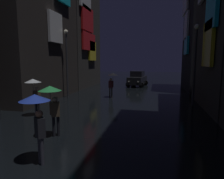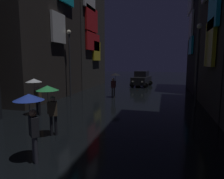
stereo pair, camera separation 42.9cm
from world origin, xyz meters
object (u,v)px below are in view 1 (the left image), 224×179
object	(u,v)px
pedestrian_midstreet_centre_blue	(36,110)
pedestrian_foreground_left_green	(52,97)
streetlamp_right_far	(195,56)
car_distant	(137,79)
pedestrian_midstreet_left_black	(112,78)
streetlamp_left_far	(67,56)
pedestrian_far_right_clear	(34,87)

from	to	relation	value
pedestrian_midstreet_centre_blue	pedestrian_foreground_left_green	xyz separation A→B (m)	(-0.65, 2.04, 0.00)
streetlamp_right_far	car_distant	bearing A→B (deg)	115.16
pedestrian_midstreet_centre_blue	car_distant	distance (m)	20.01
streetlamp_right_far	pedestrian_midstreet_left_black	bearing A→B (deg)	163.42
pedestrian_midstreet_centre_blue	car_distant	xyz separation A→B (m)	(1.05, 19.97, -0.74)
pedestrian_foreground_left_green	streetlamp_left_far	xyz separation A→B (m)	(-3.40, 8.64, 1.88)
pedestrian_midstreet_left_black	pedestrian_foreground_left_green	size ratio (longest dim) A/B	1.00
pedestrian_far_right_clear	car_distant	bearing A→B (deg)	74.28
pedestrian_foreground_left_green	car_distant	size ratio (longest dim) A/B	0.49
pedestrian_midstreet_centre_blue	pedestrian_midstreet_left_black	size ratio (longest dim) A/B	1.00
pedestrian_midstreet_centre_blue	pedestrian_far_right_clear	bearing A→B (deg)	124.45
pedestrian_far_right_clear	car_distant	world-z (taller)	pedestrian_far_right_clear
pedestrian_midstreet_left_black	pedestrian_midstreet_centre_blue	bearing A→B (deg)	-88.70
car_distant	streetlamp_right_far	distance (m)	11.80
car_distant	streetlamp_right_far	world-z (taller)	streetlamp_right_far
pedestrian_midstreet_left_black	streetlamp_left_far	xyz separation A→B (m)	(-3.79, -0.71, 1.88)
pedestrian_midstreet_centre_blue	car_distant	world-z (taller)	pedestrian_midstreet_centre_blue
streetlamp_right_far	pedestrian_foreground_left_green	bearing A→B (deg)	-131.35
pedestrian_midstreet_left_black	streetlamp_left_far	world-z (taller)	streetlamp_left_far
pedestrian_foreground_left_green	streetlamp_right_far	xyz separation A→B (m)	(6.60, 7.50, 1.80)
streetlamp_right_far	pedestrian_midstreet_centre_blue	bearing A→B (deg)	-121.96
streetlamp_left_far	car_distant	bearing A→B (deg)	61.23
pedestrian_midstreet_centre_blue	pedestrian_far_right_clear	distance (m)	5.72
car_distant	pedestrian_midstreet_left_black	bearing A→B (deg)	-98.68
pedestrian_far_right_clear	streetlamp_left_far	size ratio (longest dim) A/B	0.37
pedestrian_midstreet_centre_blue	pedestrian_far_right_clear	world-z (taller)	same
streetlamp_right_far	streetlamp_left_far	size ratio (longest dim) A/B	0.97
pedestrian_midstreet_centre_blue	pedestrian_foreground_left_green	world-z (taller)	same
pedestrian_far_right_clear	pedestrian_foreground_left_green	distance (m)	3.73
pedestrian_foreground_left_green	streetlamp_left_far	bearing A→B (deg)	111.46
pedestrian_midstreet_left_black	pedestrian_foreground_left_green	distance (m)	9.36
pedestrian_far_right_clear	pedestrian_foreground_left_green	bearing A→B (deg)	-46.02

